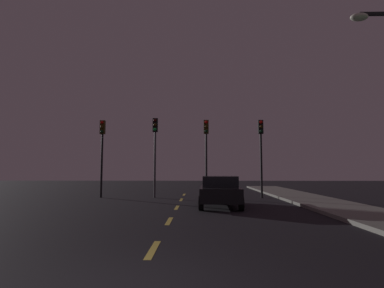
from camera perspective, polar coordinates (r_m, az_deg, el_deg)
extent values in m
plane|color=black|center=(11.50, -4.04, -13.81)|extent=(80.00, 80.00, 0.00)
cube|color=gray|center=(13.16, 31.39, -11.66)|extent=(3.00, 40.00, 0.15)
cube|color=#EACC4C|center=(7.22, -7.37, -19.11)|extent=(0.16, 1.60, 0.01)
cube|color=#EACC4C|center=(10.91, -4.33, -14.27)|extent=(0.16, 1.60, 0.01)
cube|color=#EACC4C|center=(14.66, -2.89, -11.88)|extent=(0.16, 1.60, 0.01)
cube|color=#EACC4C|center=(18.43, -2.04, -10.46)|extent=(0.16, 1.60, 0.01)
cube|color=#EACC4C|center=(22.22, -1.49, -9.52)|extent=(0.16, 1.60, 0.01)
cylinder|color=black|center=(20.66, -16.64, -2.67)|extent=(0.14, 0.14, 5.05)
cube|color=#382D0C|center=(20.84, -16.50, 3.04)|extent=(0.32, 0.24, 0.90)
sphere|color=red|center=(20.73, -16.61, 3.92)|extent=(0.20, 0.20, 0.20)
sphere|color=#3F2D0C|center=(20.69, -16.63, 3.10)|extent=(0.20, 0.20, 0.20)
sphere|color=#0C3319|center=(20.65, -16.65, 2.28)|extent=(0.20, 0.20, 0.20)
cylinder|color=#4C4C51|center=(19.88, -7.00, -2.56)|extent=(0.14, 0.14, 5.18)
cube|color=black|center=(20.08, -6.94, 3.55)|extent=(0.32, 0.24, 0.90)
sphere|color=#3F0C0C|center=(19.97, -7.00, 4.47)|extent=(0.20, 0.20, 0.20)
sphere|color=#3F2D0C|center=(19.92, -7.00, 3.62)|extent=(0.20, 0.20, 0.20)
sphere|color=#19D84C|center=(19.88, -7.01, 2.77)|extent=(0.20, 0.20, 0.20)
cylinder|color=#2D2D30|center=(19.68, 2.70, -2.76)|extent=(0.14, 0.14, 5.05)
cube|color=#382D0C|center=(19.87, 2.68, 3.23)|extent=(0.32, 0.24, 0.90)
sphere|color=red|center=(19.76, 2.69, 4.16)|extent=(0.20, 0.20, 0.20)
sphere|color=#3F2D0C|center=(19.71, 2.69, 3.30)|extent=(0.20, 0.20, 0.20)
sphere|color=#0C3319|center=(19.67, 2.70, 2.44)|extent=(0.20, 0.20, 0.20)
cylinder|color=black|center=(20.10, 12.92, -2.70)|extent=(0.14, 0.14, 5.04)
cube|color=black|center=(20.28, 12.81, 3.15)|extent=(0.32, 0.24, 0.90)
sphere|color=red|center=(20.17, 12.88, 4.06)|extent=(0.20, 0.20, 0.20)
sphere|color=#3F2D0C|center=(20.13, 12.90, 3.21)|extent=(0.20, 0.20, 0.20)
sphere|color=#0C3319|center=(20.09, 12.92, 2.37)|extent=(0.20, 0.20, 0.20)
cube|color=black|center=(15.19, 5.29, -9.20)|extent=(2.05, 4.39, 0.65)
cube|color=black|center=(14.94, 5.29, -7.02)|extent=(1.73, 2.01, 0.52)
cylinder|color=black|center=(16.82, 2.08, -9.91)|extent=(0.25, 0.65, 0.64)
cylinder|color=black|center=(16.86, 8.16, -9.85)|extent=(0.25, 0.65, 0.64)
cylinder|color=black|center=(13.62, 1.74, -11.08)|extent=(0.25, 0.65, 0.64)
cylinder|color=black|center=(13.68, 9.27, -10.99)|extent=(0.25, 0.65, 0.64)
ellipsoid|color=silver|center=(11.75, 28.99, 20.20)|extent=(0.56, 0.36, 0.24)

